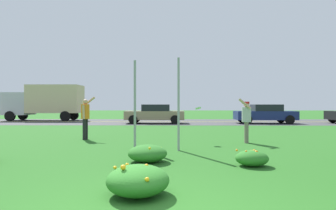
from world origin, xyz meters
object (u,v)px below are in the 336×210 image
(person_thrower_orange_shirt, at_px, (85,115))
(frisbee_white, at_px, (198,108))
(person_catcher_red_cap_gray_shirt, at_px, (246,118))
(car_navy_center_left, at_px, (265,114))
(sign_post_near_path, at_px, (135,104))
(sign_post_by_roadside, at_px, (179,104))
(car_tan_center_right, at_px, (155,114))
(box_truck_silver, at_px, (46,101))

(person_thrower_orange_shirt, distance_m, frisbee_white, 4.66)
(person_thrower_orange_shirt, distance_m, person_catcher_red_cap_gray_shirt, 6.43)
(car_navy_center_left, bearing_deg, person_thrower_orange_shirt, -135.47)
(sign_post_near_path, relative_size, person_catcher_red_cap_gray_shirt, 1.74)
(person_catcher_red_cap_gray_shirt, bearing_deg, sign_post_by_roadside, -144.46)
(sign_post_near_path, height_order, person_catcher_red_cap_gray_shirt, sign_post_near_path)
(sign_post_by_roadside, relative_size, frisbee_white, 11.47)
(car_tan_center_right, bearing_deg, person_catcher_red_cap_gray_shirt, -70.37)
(car_navy_center_left, distance_m, car_tan_center_right, 8.46)
(person_catcher_red_cap_gray_shirt, bearing_deg, car_tan_center_right, 109.63)
(car_navy_center_left, xyz_separation_m, car_tan_center_right, (-8.46, 0.00, 0.00))
(box_truck_silver, bearing_deg, car_tan_center_right, -20.81)
(person_catcher_red_cap_gray_shirt, bearing_deg, box_truck_silver, 132.87)
(sign_post_by_roadside, height_order, car_tan_center_right, sign_post_by_roadside)
(car_navy_center_left, bearing_deg, person_catcher_red_cap_gray_shirt, -110.74)
(frisbee_white, relative_size, car_tan_center_right, 0.06)
(person_catcher_red_cap_gray_shirt, distance_m, car_tan_center_right, 12.22)
(sign_post_near_path, distance_m, person_thrower_orange_shirt, 3.22)
(car_tan_center_right, relative_size, box_truck_silver, 0.67)
(box_truck_silver, bearing_deg, person_catcher_red_cap_gray_shirt, -47.13)
(person_catcher_red_cap_gray_shirt, xyz_separation_m, box_truck_silver, (-14.26, 15.36, 0.86))
(sign_post_by_roadside, bearing_deg, box_truck_silver, 124.16)
(frisbee_white, bearing_deg, car_tan_center_right, 101.36)
(sign_post_near_path, distance_m, car_navy_center_left, 15.25)
(person_thrower_orange_shirt, distance_m, box_truck_silver, 16.44)
(sign_post_near_path, distance_m, car_tan_center_right, 12.74)
(person_catcher_red_cap_gray_shirt, distance_m, car_navy_center_left, 12.30)
(car_navy_center_left, bearing_deg, box_truck_silver, 168.29)
(sign_post_near_path, distance_m, box_truck_silver, 19.49)
(sign_post_by_roadside, xyz_separation_m, frisbee_white, (0.78, 1.88, -0.15))
(sign_post_near_path, xyz_separation_m, person_catcher_red_cap_gray_shirt, (4.03, 1.22, -0.51))
(sign_post_near_path, xyz_separation_m, car_navy_center_left, (8.39, 12.72, -0.72))
(sign_post_by_roadside, distance_m, person_thrower_orange_shirt, 4.73)
(sign_post_by_roadside, distance_m, person_catcher_red_cap_gray_shirt, 3.21)
(sign_post_near_path, distance_m, person_catcher_red_cap_gray_shirt, 4.24)
(sign_post_near_path, height_order, car_navy_center_left, sign_post_near_path)
(frisbee_white, distance_m, car_tan_center_right, 11.71)
(sign_post_near_path, bearing_deg, sign_post_by_roadside, -23.49)
(sign_post_by_roadside, height_order, car_navy_center_left, sign_post_by_roadside)
(sign_post_by_roadside, distance_m, car_navy_center_left, 15.06)
(sign_post_by_roadside, xyz_separation_m, car_navy_center_left, (6.94, 13.35, -0.71))
(sign_post_by_roadside, height_order, person_thrower_orange_shirt, sign_post_by_roadside)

